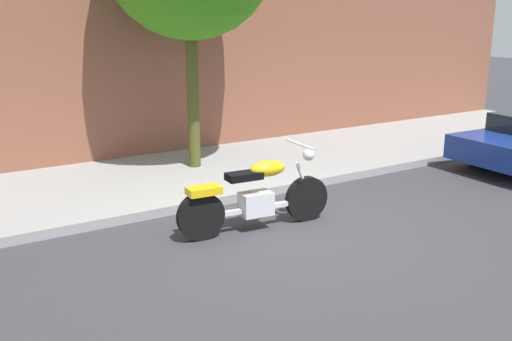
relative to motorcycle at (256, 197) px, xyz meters
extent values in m
plane|color=#38383D|center=(0.45, -0.31, -0.47)|extent=(60.00, 60.00, 0.00)
cube|color=#989898|center=(0.45, 2.77, -0.40)|extent=(20.43, 3.26, 0.14)
cylinder|color=black|center=(0.81, -0.07, -0.15)|extent=(0.66, 0.16, 0.65)
cylinder|color=black|center=(-0.81, 0.06, -0.15)|extent=(0.66, 0.16, 0.65)
cube|color=silver|center=(0.00, -0.01, -0.10)|extent=(0.46, 0.31, 0.32)
cube|color=silver|center=(0.00, -0.01, -0.17)|extent=(1.46, 0.20, 0.06)
ellipsoid|color=yellow|center=(0.18, -0.02, 0.38)|extent=(0.54, 0.30, 0.22)
cube|color=black|center=(-0.18, 0.01, 0.32)|extent=(0.50, 0.28, 0.10)
cube|color=yellow|center=(-0.76, 0.06, 0.20)|extent=(0.46, 0.27, 0.10)
cylinder|color=silver|center=(0.75, -0.07, 0.13)|extent=(0.27, 0.07, 0.58)
cylinder|color=silver|center=(0.69, -0.06, 0.66)|extent=(0.09, 0.70, 0.04)
sphere|color=silver|center=(0.83, -0.07, 0.50)|extent=(0.17, 0.17, 0.17)
cylinder|color=silver|center=(-0.23, 0.17, -0.20)|extent=(0.80, 0.15, 0.09)
cylinder|color=black|center=(5.49, 0.63, -0.15)|extent=(0.65, 0.24, 0.64)
cylinder|color=#4A4B1F|center=(0.58, 3.05, 1.07)|extent=(0.22, 0.22, 3.09)
camera|label=1|loc=(-4.00, -6.41, 2.43)|focal=40.92mm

